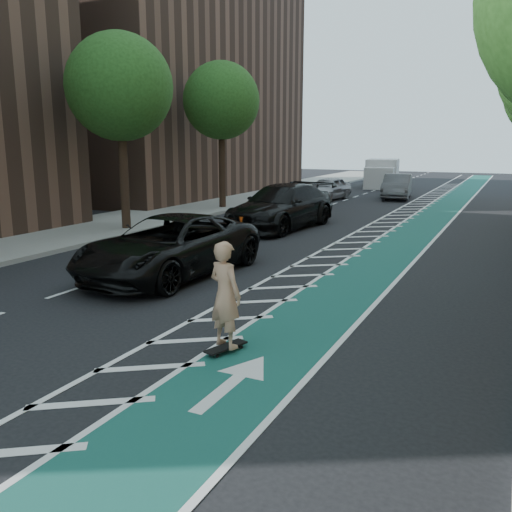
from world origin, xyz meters
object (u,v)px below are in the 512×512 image
Objects in this scene: suv_far at (282,207)px; barrel_a at (245,227)px; suv_near at (170,246)px; skateboarder at (225,295)px.

suv_far is 2.85m from barrel_a.
skateboarder is at bearing -42.61° from suv_near.
barrel_a is (-5.07, 10.64, -0.68)m from skateboarder.
skateboarder reaches higher than barrel_a.
suv_near is at bearing -80.80° from suv_far.
suv_near is (-4.15, 4.28, -0.23)m from skateboarder.
suv_far is 7.72× the size of barrel_a.
barrel_a is (-0.37, -2.78, -0.54)m from suv_far.
skateboarder is 2.29× the size of barrel_a.
suv_near is at bearing -28.09° from skateboarder.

